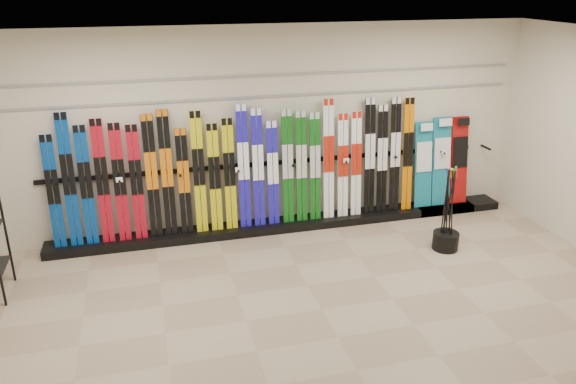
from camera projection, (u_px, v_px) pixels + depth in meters
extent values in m
plane|color=gray|center=(322.00, 309.00, 6.49)|extent=(8.00, 8.00, 0.00)
plane|color=beige|center=(271.00, 130.00, 8.20)|extent=(8.00, 0.00, 8.00)
plane|color=silver|center=(328.00, 43.00, 5.41)|extent=(8.00, 8.00, 0.00)
cube|color=black|center=(289.00, 224.00, 8.58)|extent=(8.00, 0.40, 0.12)
cube|color=navy|center=(53.00, 192.00, 7.51)|extent=(0.17, 0.15, 1.56)
cube|color=navy|center=(69.00, 181.00, 7.52)|extent=(0.17, 0.18, 1.84)
cube|color=navy|center=(86.00, 186.00, 7.59)|extent=(0.17, 0.16, 1.66)
cube|color=#A40A1B|center=(102.00, 182.00, 7.64)|extent=(0.17, 0.17, 1.73)
cube|color=#A40A1B|center=(120.00, 183.00, 7.70)|extent=(0.17, 0.16, 1.66)
cube|color=#A40A1B|center=(137.00, 183.00, 7.76)|extent=(0.17, 0.16, 1.63)
cube|color=black|center=(152.00, 177.00, 7.79)|extent=(0.17, 0.17, 1.76)
cube|color=black|center=(167.00, 174.00, 7.83)|extent=(0.17, 0.17, 1.81)
cube|color=black|center=(184.00, 182.00, 7.93)|extent=(0.17, 0.15, 1.53)
cube|color=#C5BE0E|center=(199.00, 173.00, 7.95)|extent=(0.17, 0.17, 1.76)
cube|color=#C5BE0E|center=(215.00, 178.00, 8.03)|extent=(0.17, 0.15, 1.57)
cube|color=#C5BE0E|center=(230.00, 175.00, 8.07)|extent=(0.17, 0.16, 1.63)
cube|color=#1C16B6|center=(244.00, 167.00, 8.09)|extent=(0.17, 0.17, 1.82)
cube|color=#1C16B6|center=(258.00, 168.00, 8.16)|extent=(0.17, 0.17, 1.74)
cube|color=#1C16B6|center=(273.00, 173.00, 8.24)|extent=(0.17, 0.15, 1.55)
cube|color=#0F5B13|center=(288.00, 167.00, 8.27)|extent=(0.17, 0.17, 1.71)
cube|color=#0F5B13|center=(301.00, 167.00, 8.32)|extent=(0.17, 0.16, 1.68)
cube|color=#0F5B13|center=(315.00, 167.00, 8.38)|extent=(0.17, 0.16, 1.64)
cube|color=white|center=(329.00, 160.00, 8.41)|extent=(0.17, 0.18, 1.82)
cube|color=white|center=(343.00, 166.00, 8.49)|extent=(0.17, 0.16, 1.59)
cube|color=white|center=(356.00, 164.00, 8.54)|extent=(0.17, 0.16, 1.61)
cube|color=black|center=(370.00, 157.00, 8.57)|extent=(0.17, 0.17, 1.80)
cube|color=black|center=(382.00, 160.00, 8.63)|extent=(0.17, 0.16, 1.69)
cube|color=black|center=(395.00, 155.00, 8.67)|extent=(0.17, 0.17, 1.79)
cube|color=#D06D00|center=(408.00, 155.00, 8.73)|extent=(0.17, 0.17, 1.77)
cube|color=#14728C|center=(423.00, 165.00, 8.91)|extent=(0.29, 0.21, 1.36)
cube|color=#14728C|center=(441.00, 162.00, 8.98)|extent=(0.31, 0.22, 1.42)
cube|color=#990C0C|center=(459.00, 160.00, 9.06)|extent=(0.29, 0.22, 1.41)
cylinder|color=black|center=(445.00, 241.00, 7.89)|extent=(0.36, 0.36, 0.25)
cylinder|color=black|center=(452.00, 210.00, 7.67)|extent=(0.14, 0.02, 1.18)
cylinder|color=black|center=(447.00, 210.00, 7.68)|extent=(0.04, 0.15, 1.17)
cylinder|color=black|center=(444.00, 209.00, 7.71)|extent=(0.06, 0.13, 1.18)
cylinder|color=black|center=(452.00, 207.00, 7.80)|extent=(0.05, 0.05, 1.18)
cylinder|color=black|center=(446.00, 209.00, 7.70)|extent=(0.04, 0.06, 1.18)
cylinder|color=black|center=(447.00, 209.00, 7.70)|extent=(0.11, 0.03, 1.18)
cylinder|color=black|center=(446.00, 209.00, 7.72)|extent=(0.02, 0.03, 1.18)
cylinder|color=black|center=(449.00, 210.00, 7.70)|extent=(0.14, 0.13, 1.17)
cube|color=gray|center=(270.00, 96.00, 8.01)|extent=(7.60, 0.02, 0.03)
cube|color=gray|center=(270.00, 75.00, 7.90)|extent=(7.60, 0.02, 0.03)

